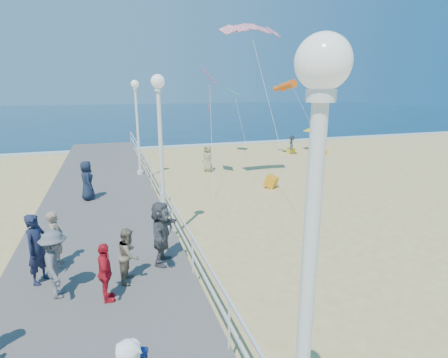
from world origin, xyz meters
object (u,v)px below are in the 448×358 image
object	(u,v)px
spectator_4	(87,180)
beach_walker_c	(208,158)
spectator_5	(161,233)
lamp_post_mid	(160,140)
beach_chair_left	(291,151)
beach_walker_b	(324,132)
box_kite	(271,183)
spectator_0	(37,249)
spectator_2	(55,264)
beach_chair_right	(322,152)
beach_walker_a	(292,145)
lamp_post_near	(308,278)
spectator_3	(105,273)
beach_umbrella	(314,128)
lamp_post_far	(137,118)
spectator_6	(56,239)
spectator_1	(129,255)

from	to	relation	value
spectator_4	beach_walker_c	distance (m)	8.74
spectator_5	lamp_post_mid	bearing A→B (deg)	12.00
lamp_post_mid	beach_chair_left	bearing A→B (deg)	47.90
spectator_5	beach_walker_b	bearing A→B (deg)	-20.09
box_kite	beach_chair_left	world-z (taller)	box_kite
lamp_post_mid	beach_chair_left	distance (m)	19.29
spectator_0	spectator_2	distance (m)	1.00
beach_walker_b	spectator_0	bearing A→B (deg)	81.35
box_kite	lamp_post_mid	bearing A→B (deg)	176.95
beach_walker_b	beach_chair_right	size ratio (longest dim) A/B	2.95
spectator_4	beach_chair_left	size ratio (longest dim) A/B	3.22
beach_walker_c	beach_walker_a	bearing A→B (deg)	93.38
lamp_post_near	beach_walker_c	distance (m)	19.65
spectator_3	beach_umbrella	bearing A→B (deg)	-44.06
beach_umbrella	spectator_2	bearing A→B (deg)	-135.90
lamp_post_far	beach_walker_c	world-z (taller)	lamp_post_far
spectator_0	beach_walker_a	world-z (taller)	spectator_0
spectator_6	beach_chair_left	world-z (taller)	spectator_6
spectator_0	spectator_4	distance (m)	7.05
beach_walker_a	beach_walker_b	xyz separation A→B (m)	(7.04, 5.95, 0.05)
spectator_4	spectator_5	bearing A→B (deg)	-173.37
lamp_post_mid	beach_walker_c	distance (m)	11.23
lamp_post_far	spectator_1	world-z (taller)	lamp_post_far
lamp_post_near	beach_walker_c	bearing A→B (deg)	76.96
spectator_2	beach_walker_a	world-z (taller)	spectator_2
beach_walker_a	beach_walker_c	bearing A→B (deg)	148.24
spectator_4	beach_walker_b	bearing A→B (deg)	-67.76
spectator_2	beach_walker_a	bearing A→B (deg)	-49.43
spectator_6	spectator_5	bearing A→B (deg)	-99.82
beach_walker_a	lamp_post_far	bearing A→B (deg)	144.03
spectator_6	beach_walker_c	bearing A→B (deg)	-28.15
lamp_post_far	beach_walker_a	distance (m)	13.83
beach_umbrella	beach_walker_b	bearing A→B (deg)	48.70
lamp_post_far	beach_walker_c	xyz separation A→B (m)	(4.39, 0.95, -2.79)
lamp_post_near	beach_umbrella	bearing A→B (deg)	57.24
spectator_2	box_kite	world-z (taller)	spectator_2
beach_walker_a	beach_chair_right	world-z (taller)	beach_walker_a
spectator_5	beach_chair_left	bearing A→B (deg)	-16.51
box_kite	beach_chair_right	size ratio (longest dim) A/B	1.09
spectator_5	beach_chair_left	distance (m)	20.90
lamp_post_far	beach_chair_left	bearing A→B (deg)	21.76
spectator_5	beach_umbrella	size ratio (longest dim) A/B	0.87
lamp_post_near	spectator_6	size ratio (longest dim) A/B	3.29
lamp_post_far	beach_chair_left	xyz separation A→B (m)	(12.72, 5.08, -3.46)
spectator_0	beach_chair_left	world-z (taller)	spectator_0
lamp_post_mid	lamp_post_far	xyz separation A→B (m)	(0.00, 9.00, 0.00)
box_kite	beach_umbrella	size ratio (longest dim) A/B	0.28
lamp_post_near	beach_walker_c	world-z (taller)	lamp_post_near
lamp_post_near	beach_chair_left	distance (m)	26.58
spectator_5	beach_walker_a	size ratio (longest dim) A/B	1.21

